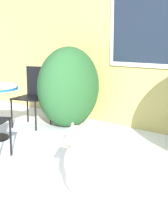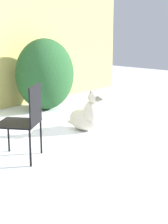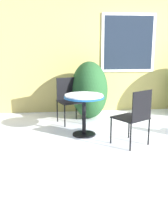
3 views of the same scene
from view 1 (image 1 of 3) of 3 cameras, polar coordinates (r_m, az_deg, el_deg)
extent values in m
plane|color=white|center=(3.32, -7.25, -10.90)|extent=(16.00, 16.00, 0.00)
cube|color=tan|center=(4.78, 13.81, 16.10)|extent=(8.00, 0.06, 3.32)
cube|color=silver|center=(4.89, 10.40, 14.91)|extent=(1.23, 0.04, 1.30)
cube|color=#1E2838|center=(4.88, 10.30, 14.93)|extent=(1.11, 0.01, 1.18)
ellipsoid|color=#235128|center=(5.10, -2.55, 4.15)|extent=(0.76, 1.05, 1.19)
cube|color=black|center=(5.19, -8.82, 2.33)|extent=(0.57, 0.57, 0.02)
cube|color=black|center=(5.34, -7.60, 5.14)|extent=(0.40, 0.15, 0.44)
cylinder|color=black|center=(5.18, -11.94, -0.29)|extent=(0.02, 0.02, 0.42)
cylinder|color=black|center=(4.95, -8.05, -0.72)|extent=(0.02, 0.02, 0.42)
cylinder|color=black|center=(5.52, -9.36, 0.54)|extent=(0.02, 0.02, 0.42)
cylinder|color=black|center=(5.30, -5.61, 0.17)|extent=(0.02, 0.02, 0.42)
cylinder|color=black|center=(3.94, -12.11, -4.14)|extent=(0.02, 0.02, 0.42)
ellipsoid|color=beige|center=(2.95, 1.30, -10.36)|extent=(0.35, 0.52, 0.32)
ellipsoid|color=beige|center=(2.80, -0.85, -8.58)|extent=(0.27, 0.24, 0.36)
sphere|color=beige|center=(2.70, -1.38, -4.15)|extent=(0.18, 0.18, 0.18)
cone|color=gray|center=(2.62, -3.44, -5.00)|extent=(0.10, 0.09, 0.10)
ellipsoid|color=gray|center=(2.73, -1.92, -2.54)|extent=(0.04, 0.03, 0.08)
ellipsoid|color=gray|center=(2.66, -0.43, -2.90)|extent=(0.04, 0.03, 0.08)
ellipsoid|color=beige|center=(3.15, 4.29, -10.65)|extent=(0.07, 0.24, 0.06)
camera|label=2|loc=(5.70, -60.46, 8.33)|focal=55.00mm
camera|label=3|loc=(4.95, -75.08, 6.68)|focal=45.00mm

